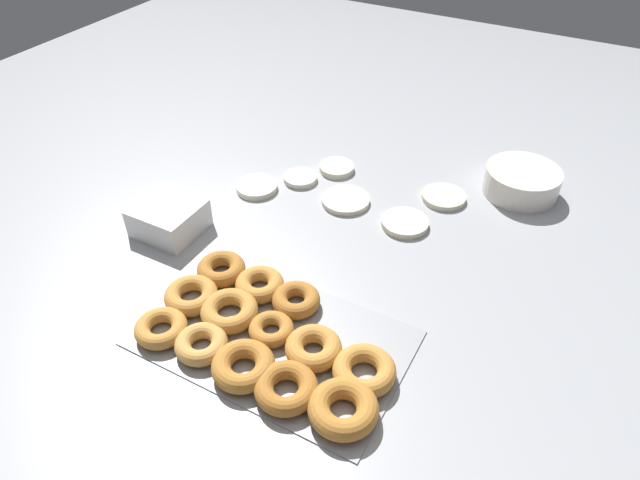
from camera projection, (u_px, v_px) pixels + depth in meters
ground_plane at (332, 218)px, 1.34m from camera, size 3.00×3.00×0.00m
pancake_0 at (444, 197)px, 1.40m from camera, size 0.11×0.11×0.01m
pancake_1 at (300, 178)px, 1.46m from camera, size 0.09×0.09×0.01m
pancake_2 at (347, 201)px, 1.39m from camera, size 0.12×0.12×0.01m
pancake_3 at (405, 223)px, 1.32m from camera, size 0.11×0.11×0.01m
pancake_4 at (337, 168)px, 1.50m from camera, size 0.09×0.09×0.02m
pancake_5 at (257, 187)px, 1.43m from camera, size 0.10×0.10×0.01m
donut_tray at (264, 336)px, 1.04m from camera, size 0.49×0.30×0.04m
batter_bowl at (522, 182)px, 1.40m from camera, size 0.18×0.18×0.07m
container_stack at (169, 218)px, 1.29m from camera, size 0.14×0.13×0.07m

